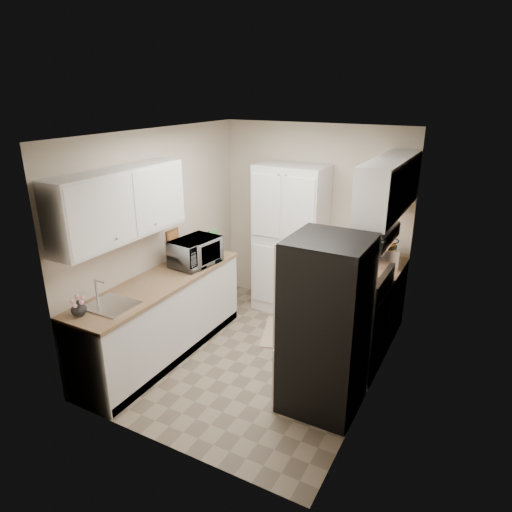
{
  "coord_description": "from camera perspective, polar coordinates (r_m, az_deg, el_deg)",
  "views": [
    {
      "loc": [
        2.14,
        -3.99,
        2.91
      ],
      "look_at": [
        -0.09,
        0.15,
        1.17
      ],
      "focal_mm": 32.0,
      "sensor_mm": 36.0,
      "label": 1
    }
  ],
  "objects": [
    {
      "name": "flower_vase",
      "position": [
        4.56,
        -21.29,
        -6.07
      ],
      "size": [
        0.19,
        0.19,
        0.15
      ],
      "primitive_type": "imported",
      "rotation": [
        0.0,
        0.0,
        -0.44
      ],
      "color": "silver",
      "rests_on": "countertop_left"
    },
    {
      "name": "pantry_cabinet",
      "position": [
        6.1,
        4.32,
        1.99
      ],
      "size": [
        0.9,
        0.55,
        2.0
      ],
      "primitive_type": "cube",
      "color": "silver",
      "rests_on": "ground"
    },
    {
      "name": "countertop_left",
      "position": [
        5.15,
        -11.96,
        -3.17
      ],
      "size": [
        0.63,
        2.33,
        0.04
      ],
      "primitive_type": "cube",
      "color": "#846647",
      "rests_on": "base_cabinet_left"
    },
    {
      "name": "ground",
      "position": [
        5.38,
        0.11,
        -12.45
      ],
      "size": [
        3.2,
        3.2,
        0.0
      ],
      "primitive_type": "plane",
      "color": "#7A6B56",
      "rests_on": "ground"
    },
    {
      "name": "toaster_oven",
      "position": [
        5.64,
        15.6,
        0.14
      ],
      "size": [
        0.43,
        0.49,
        0.24
      ],
      "primitive_type": "cube",
      "rotation": [
        0.0,
        0.0,
        0.29
      ],
      "color": "silver",
      "rests_on": "countertop_right"
    },
    {
      "name": "countertop_right",
      "position": [
        5.67,
        14.78,
        -1.17
      ],
      "size": [
        0.63,
        0.83,
        0.04
      ],
      "primitive_type": "cube",
      "color": "#846647",
      "rests_on": "base_cabinet_right"
    },
    {
      "name": "base_cabinet_left",
      "position": [
        5.34,
        -11.6,
        -7.7
      ],
      "size": [
        0.6,
        2.3,
        0.88
      ],
      "primitive_type": "cube",
      "color": "silver",
      "rests_on": "ground"
    },
    {
      "name": "base_cabinet_right",
      "position": [
        5.85,
        14.38,
        -5.37
      ],
      "size": [
        0.6,
        0.8,
        0.88
      ],
      "primitive_type": "cube",
      "color": "silver",
      "rests_on": "ground"
    },
    {
      "name": "microwave",
      "position": [
        5.46,
        -7.57,
        0.52
      ],
      "size": [
        0.46,
        0.62,
        0.32
      ],
      "primitive_type": "imported",
      "rotation": [
        0.0,
        0.0,
        1.45
      ],
      "color": "silver",
      "rests_on": "countertop_left"
    },
    {
      "name": "refrigerator",
      "position": [
        4.3,
        8.7,
        -8.61
      ],
      "size": [
        0.7,
        0.72,
        1.7
      ],
      "primitive_type": "cube",
      "color": "#B7B7BC",
      "rests_on": "ground"
    },
    {
      "name": "wine_bottle",
      "position": [
        5.82,
        -5.82,
        1.57
      ],
      "size": [
        0.07,
        0.07,
        0.27
      ],
      "primitive_type": "cylinder",
      "color": "black",
      "rests_on": "countertop_left"
    },
    {
      "name": "cutting_board",
      "position": [
        5.89,
        -5.23,
        1.93
      ],
      "size": [
        0.07,
        0.23,
        0.29
      ],
      "primitive_type": "cube",
      "rotation": [
        0.0,
        0.0,
        0.22
      ],
      "color": "green",
      "rests_on": "countertop_left"
    },
    {
      "name": "kitchen_mat",
      "position": [
        5.85,
        3.38,
        -9.52
      ],
      "size": [
        0.7,
        0.88,
        0.01
      ],
      "primitive_type": "cube",
      "rotation": [
        0.0,
        0.0,
        0.32
      ],
      "color": "tan",
      "rests_on": "ground"
    },
    {
      "name": "room_shell",
      "position": [
        4.7,
        -0.12,
        4.44
      ],
      "size": [
        2.64,
        3.24,
        2.52
      ],
      "color": "beige",
      "rests_on": "ground"
    },
    {
      "name": "electric_range",
      "position": [
        5.14,
        11.95,
        -8.43
      ],
      "size": [
        0.71,
        0.78,
        1.13
      ],
      "color": "#B7B7BC",
      "rests_on": "ground"
    },
    {
      "name": "fruit_basket",
      "position": [
        5.56,
        15.9,
        1.8
      ],
      "size": [
        0.4,
        0.4,
        0.13
      ],
      "primitive_type": null,
      "rotation": [
        0.0,
        0.0,
        -0.44
      ],
      "color": "#FFA715",
      "rests_on": "toaster_oven"
    }
  ]
}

